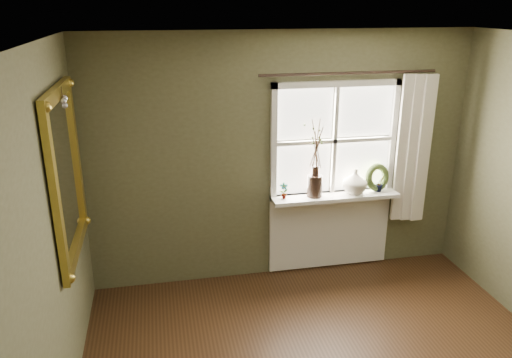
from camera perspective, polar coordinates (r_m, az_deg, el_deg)
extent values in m
plane|color=silver|center=(2.83, 15.21, 14.07)|extent=(4.50, 4.50, 0.00)
cube|color=brown|center=(5.22, 2.88, 2.37)|extent=(4.00, 0.10, 2.60)
cube|color=brown|center=(3.06, -25.55, -12.71)|extent=(0.10, 4.50, 2.60)
cube|color=white|center=(5.44, 8.64, -1.69)|extent=(1.36, 0.06, 0.06)
cube|color=white|center=(5.13, 9.31, 10.68)|extent=(1.36, 0.06, 0.06)
cube|color=white|center=(5.07, 2.03, 3.98)|extent=(0.06, 0.06, 1.24)
cube|color=white|center=(5.51, 15.34, 4.57)|extent=(0.06, 0.06, 1.24)
cube|color=white|center=(5.25, 8.97, 4.32)|extent=(1.24, 0.05, 0.04)
cube|color=white|center=(5.25, 8.97, 4.32)|extent=(0.04, 0.05, 1.12)
cube|color=white|center=(5.11, 5.59, 7.43)|extent=(0.59, 0.01, 0.53)
cube|color=white|center=(5.33, 12.35, 7.58)|extent=(0.59, 0.01, 0.53)
cube|color=white|center=(5.26, 5.38, 1.13)|extent=(0.59, 0.01, 0.53)
cube|color=white|center=(5.48, 11.91, 1.54)|extent=(0.59, 0.01, 0.53)
cube|color=white|center=(5.35, 9.01, -1.97)|extent=(1.36, 0.26, 0.04)
cube|color=white|center=(5.61, 8.39, -5.75)|extent=(1.36, 0.04, 0.88)
cylinder|color=black|center=(5.22, 6.72, -0.78)|extent=(0.19, 0.19, 0.23)
imported|color=beige|center=(5.37, 11.26, -0.26)|extent=(0.31, 0.31, 0.27)
torus|color=#374920|center=(5.51, 13.65, -0.12)|extent=(0.33, 0.22, 0.31)
imported|color=#374920|center=(5.15, 3.21, -1.35)|extent=(0.09, 0.06, 0.17)
imported|color=#374920|center=(5.50, 13.97, -0.50)|extent=(0.12, 0.10, 0.18)
cube|color=beige|center=(5.55, 17.40, 3.24)|extent=(0.36, 0.12, 1.59)
cylinder|color=black|center=(5.11, 10.65, 11.81)|extent=(1.84, 0.03, 0.03)
cube|color=white|center=(4.15, -20.93, 0.53)|extent=(0.02, 0.94, 1.16)
cube|color=#B29434|center=(4.00, -21.87, 9.07)|extent=(0.05, 1.14, 0.10)
cube|color=#B29434|center=(4.38, -19.81, -7.25)|extent=(0.05, 1.14, 0.10)
cube|color=#B29434|center=(3.66, -21.94, -2.05)|extent=(0.05, 0.10, 1.16)
cube|color=#B29434|center=(4.64, -19.88, 2.58)|extent=(0.05, 0.10, 1.16)
sphere|color=silver|center=(3.97, -21.13, 8.34)|extent=(0.04, 0.04, 0.04)
sphere|color=silver|center=(4.01, -21.00, 7.86)|extent=(0.04, 0.04, 0.04)
sphere|color=silver|center=(4.03, -21.02, 8.64)|extent=(0.04, 0.04, 0.04)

